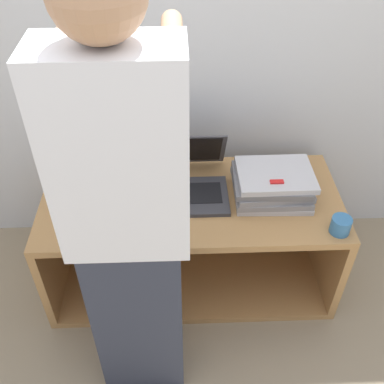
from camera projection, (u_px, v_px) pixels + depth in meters
name	position (u px, v px, depth m)	size (l,w,h in m)	color
ground_plane	(194.00, 324.00, 2.24)	(12.00, 12.00, 0.00)	gray
wall_back	(188.00, 29.00, 2.00)	(8.00, 0.05, 2.40)	silver
cart	(191.00, 230.00, 2.34)	(1.41, 0.63, 0.56)	#A87A47
laptop_open	(191.00, 181.00, 2.12)	(0.34, 0.40, 0.25)	#333338
laptop_stack_left	(110.00, 194.00, 2.06)	(0.35, 0.28, 0.08)	slate
laptop_stack_right	(272.00, 185.00, 2.07)	(0.37, 0.29, 0.14)	#B7B7BC
person	(129.00, 230.00, 1.48)	(0.40, 0.54, 1.77)	#2D3342
mug	(341.00, 225.00, 1.91)	(0.09, 0.09, 0.08)	teal
inventory_tag	(277.00, 182.00, 1.97)	(0.06, 0.02, 0.01)	red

